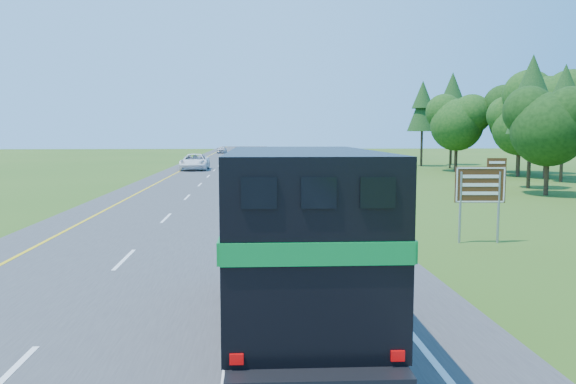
% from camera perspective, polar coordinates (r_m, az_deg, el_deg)
% --- Properties ---
extents(road, '(15.00, 260.00, 0.04)m').
position_cam_1_polar(road, '(57.30, -6.05, 1.82)').
color(road, '#38383A').
rests_on(road, ground).
extents(lane_markings, '(11.15, 260.00, 0.01)m').
position_cam_1_polar(lane_markings, '(57.29, -6.05, 1.84)').
color(lane_markings, yellow).
rests_on(lane_markings, road).
extents(horse_truck, '(2.79, 8.48, 3.74)m').
position_cam_1_polar(horse_truck, '(11.28, 1.08, -4.50)').
color(horse_truck, black).
rests_on(horse_truck, road).
extents(white_suv, '(3.06, 6.55, 1.81)m').
position_cam_1_polar(white_suv, '(64.25, -9.45, 3.04)').
color(white_suv, white).
rests_on(white_suv, road).
extents(far_car, '(2.12, 4.51, 1.49)m').
position_cam_1_polar(far_car, '(119.06, -6.73, 4.28)').
color(far_car, '#AEAEB5').
rests_on(far_car, road).
extents(exit_sign, '(1.88, 0.19, 3.19)m').
position_cam_1_polar(exit_sign, '(22.06, 19.02, 0.38)').
color(exit_sign, gray).
rests_on(exit_sign, ground).
extents(delineator, '(0.08, 0.05, 1.04)m').
position_cam_1_polar(delineator, '(28.79, 11.40, -1.23)').
color(delineator, orange).
rests_on(delineator, ground).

